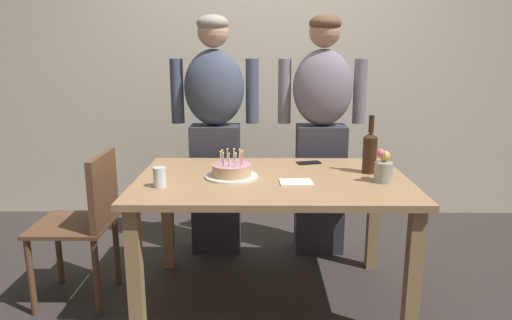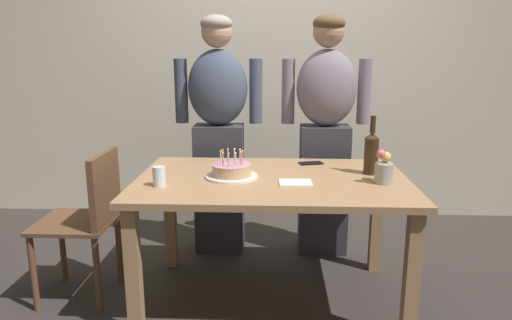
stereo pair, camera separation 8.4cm
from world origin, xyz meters
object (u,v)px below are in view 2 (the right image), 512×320
(person_man_bearded, at_px, (219,132))
(person_woman_cardigan, at_px, (325,132))
(water_glass_near, at_px, (159,176))
(wine_bottle, at_px, (371,152))
(birthday_cake, at_px, (232,171))
(flower_vase, at_px, (384,169))
(napkin_stack, at_px, (295,183))
(dining_chair, at_px, (90,213))
(cell_phone, at_px, (311,163))

(person_man_bearded, relative_size, person_woman_cardigan, 1.00)
(water_glass_near, relative_size, wine_bottle, 0.31)
(water_glass_near, height_order, person_man_bearded, person_man_bearded)
(birthday_cake, relative_size, flower_vase, 1.58)
(napkin_stack, bearing_deg, dining_chair, 175.06)
(cell_phone, xyz_separation_m, napkin_stack, (-0.11, -0.44, 0.00))
(person_woman_cardigan, bearing_deg, napkin_stack, 73.94)
(napkin_stack, bearing_deg, wine_bottle, 26.50)
(wine_bottle, xyz_separation_m, flower_vase, (0.03, -0.19, -0.05))
(birthday_cake, distance_m, person_man_bearded, 0.73)
(birthday_cake, relative_size, dining_chair, 0.34)
(wine_bottle, height_order, cell_phone, wine_bottle)
(cell_phone, distance_m, person_man_bearded, 0.74)
(wine_bottle, distance_m, napkin_stack, 0.50)
(water_glass_near, height_order, napkin_stack, water_glass_near)
(napkin_stack, relative_size, flower_vase, 0.93)
(flower_vase, relative_size, person_man_bearded, 0.11)
(birthday_cake, relative_size, person_man_bearded, 0.18)
(wine_bottle, xyz_separation_m, person_man_bearded, (-0.94, 0.60, 0.01))
(flower_vase, bearing_deg, person_man_bearded, 140.91)
(cell_phone, relative_size, dining_chair, 0.17)
(water_glass_near, relative_size, napkin_stack, 0.60)
(birthday_cake, bearing_deg, napkin_stack, -17.50)
(birthday_cake, relative_size, water_glass_near, 2.82)
(person_man_bearded, xyz_separation_m, person_woman_cardigan, (0.74, 0.00, 0.00))
(flower_vase, distance_m, person_woman_cardigan, 0.83)
(water_glass_near, xyz_separation_m, napkin_stack, (0.71, 0.08, -0.05))
(water_glass_near, xyz_separation_m, wine_bottle, (1.15, 0.30, 0.08))
(water_glass_near, relative_size, dining_chair, 0.12)
(cell_phone, height_order, dining_chair, dining_chair)
(person_woman_cardigan, relative_size, dining_chair, 1.90)
(wine_bottle, bearing_deg, person_man_bearded, 147.48)
(cell_phone, bearing_deg, person_man_bearded, 133.61)
(water_glass_near, distance_m, napkin_stack, 0.72)
(wine_bottle, distance_m, dining_chair, 1.65)
(birthday_cake, relative_size, wine_bottle, 0.88)
(cell_phone, bearing_deg, wine_bottle, -50.27)
(person_man_bearded, relative_size, dining_chair, 1.90)
(water_glass_near, distance_m, dining_chair, 0.57)
(water_glass_near, xyz_separation_m, cell_phone, (0.82, 0.52, -0.05))
(cell_phone, relative_size, person_man_bearded, 0.09)
(dining_chair, bearing_deg, cell_phone, 104.96)
(wine_bottle, distance_m, flower_vase, 0.20)
(person_woman_cardigan, bearing_deg, flower_vase, 106.31)
(water_glass_near, height_order, flower_vase, flower_vase)
(birthday_cake, bearing_deg, dining_chair, -179.36)
(birthday_cake, height_order, water_glass_near, birthday_cake)
(cell_phone, xyz_separation_m, person_man_bearded, (-0.62, 0.38, 0.13))
(person_man_bearded, xyz_separation_m, dining_chair, (-0.66, -0.72, -0.36))
(napkin_stack, bearing_deg, person_woman_cardigan, 73.94)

